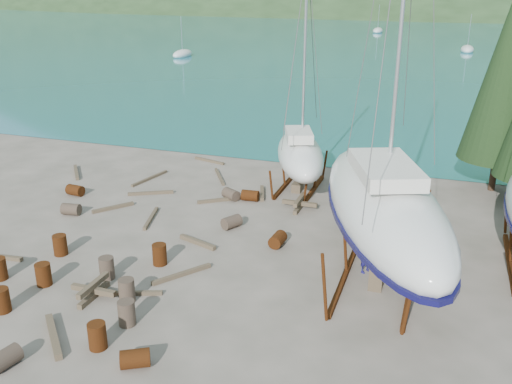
% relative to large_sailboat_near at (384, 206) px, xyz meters
% --- Properties ---
extents(ground, '(600.00, 600.00, 0.00)m').
position_rel_large_sailboat_near_xyz_m(ground, '(-6.44, -1.89, -3.07)').
color(ground, '#565044').
rests_on(ground, ground).
extents(bay_water, '(700.00, 700.00, 0.00)m').
position_rel_large_sailboat_near_xyz_m(bay_water, '(-6.44, 313.11, -3.07)').
color(bay_water, '#175773').
rests_on(bay_water, ground).
extents(far_hill, '(800.00, 360.00, 110.00)m').
position_rel_large_sailboat_near_xyz_m(far_hill, '(-6.44, 318.11, -3.07)').
color(far_hill, '#1F3118').
rests_on(far_hill, ground).
extents(far_house_left, '(6.60, 5.60, 5.60)m').
position_rel_large_sailboat_near_xyz_m(far_house_left, '(-66.44, 188.11, -0.15)').
color(far_house_left, beige).
rests_on(far_house_left, ground).
extents(far_house_center, '(6.60, 5.60, 5.60)m').
position_rel_large_sailboat_near_xyz_m(far_house_center, '(-26.44, 188.11, -0.15)').
color(far_house_center, beige).
rests_on(far_house_center, ground).
extents(cypress_back_left, '(4.14, 4.14, 11.50)m').
position_rel_large_sailboat_near_xyz_m(cypress_back_left, '(4.56, 12.11, 3.59)').
color(cypress_back_left, black).
rests_on(cypress_back_left, ground).
extents(moored_boat_left, '(2.00, 5.00, 6.05)m').
position_rel_large_sailboat_near_xyz_m(moored_boat_left, '(-36.44, 58.11, -2.69)').
color(moored_boat_left, silver).
rests_on(moored_boat_left, ground).
extents(moored_boat_mid, '(2.00, 5.00, 6.05)m').
position_rel_large_sailboat_near_xyz_m(moored_boat_mid, '(3.56, 78.11, -2.69)').
color(moored_boat_mid, silver).
rests_on(moored_boat_mid, ground).
extents(moored_boat_far, '(2.00, 5.00, 6.05)m').
position_rel_large_sailboat_near_xyz_m(moored_boat_far, '(-14.44, 108.11, -2.69)').
color(moored_boat_far, silver).
rests_on(moored_boat_far, ground).
extents(large_sailboat_near, '(7.70, 12.58, 19.09)m').
position_rel_large_sailboat_near_xyz_m(large_sailboat_near, '(0.00, 0.00, 0.00)').
color(large_sailboat_near, silver).
rests_on(large_sailboat_near, ground).
extents(small_sailboat_shore, '(4.88, 7.95, 12.14)m').
position_rel_large_sailboat_near_xyz_m(small_sailboat_shore, '(-5.49, 8.84, -1.07)').
color(small_sailboat_shore, silver).
rests_on(small_sailboat_shore, ground).
extents(worker, '(0.63, 0.71, 1.62)m').
position_rel_large_sailboat_near_xyz_m(worker, '(-0.56, 0.49, -2.26)').
color(worker, '#161357').
rests_on(worker, ground).
extents(drum_1, '(0.76, 0.98, 0.58)m').
position_rel_large_sailboat_near_xyz_m(drum_1, '(-9.85, -8.94, -2.78)').
color(drum_1, '#2D2823').
rests_on(drum_1, ground).
extents(drum_2, '(0.94, 0.68, 0.58)m').
position_rel_large_sailboat_near_xyz_m(drum_2, '(-16.60, 3.98, -2.78)').
color(drum_2, '#592A0F').
rests_on(drum_2, ground).
extents(drum_4, '(0.92, 0.64, 0.58)m').
position_rel_large_sailboat_near_xyz_m(drum_4, '(-7.46, 6.28, -2.78)').
color(drum_4, '#592A0F').
rests_on(drum_4, ground).
extents(drum_5, '(0.58, 0.58, 0.88)m').
position_rel_large_sailboat_near_xyz_m(drum_5, '(-7.58, -5.80, -2.63)').
color(drum_5, '#2D2823').
rests_on(drum_5, ground).
extents(drum_6, '(0.64, 0.92, 0.58)m').
position_rel_large_sailboat_near_xyz_m(drum_6, '(-4.54, 1.61, -2.78)').
color(drum_6, '#592A0F').
rests_on(drum_6, ground).
extents(drum_7, '(0.58, 0.58, 0.88)m').
position_rel_large_sailboat_near_xyz_m(drum_7, '(-7.76, -7.24, -2.63)').
color(drum_7, '#592A0F').
rests_on(drum_7, ground).
extents(drum_8, '(0.58, 0.58, 0.88)m').
position_rel_large_sailboat_near_xyz_m(drum_8, '(-12.95, -2.16, -2.63)').
color(drum_8, '#592A0F').
rests_on(drum_8, ground).
extents(drum_9, '(1.05, 0.94, 0.58)m').
position_rel_large_sailboat_near_xyz_m(drum_9, '(-8.48, 6.12, -2.78)').
color(drum_9, '#2D2823').
rests_on(drum_9, ground).
extents(drum_10, '(0.58, 0.58, 0.88)m').
position_rel_large_sailboat_near_xyz_m(drum_10, '(-12.12, -6.51, -2.63)').
color(drum_10, '#592A0F').
rests_on(drum_10, ground).
extents(drum_11, '(0.94, 1.05, 0.58)m').
position_rel_large_sailboat_near_xyz_m(drum_11, '(-7.13, 2.74, -2.78)').
color(drum_11, '#2D2823').
rests_on(drum_11, ground).
extents(drum_12, '(1.05, 0.94, 0.58)m').
position_rel_large_sailboat_near_xyz_m(drum_12, '(-6.17, -7.69, -2.78)').
color(drum_12, '#592A0F').
rests_on(drum_12, ground).
extents(drum_13, '(0.58, 0.58, 0.88)m').
position_rel_large_sailboat_near_xyz_m(drum_13, '(-11.95, -4.50, -2.63)').
color(drum_13, '#592A0F').
rests_on(drum_13, ground).
extents(drum_14, '(0.58, 0.58, 0.88)m').
position_rel_large_sailboat_near_xyz_m(drum_14, '(-8.58, -1.59, -2.63)').
color(drum_14, '#592A0F').
rests_on(drum_14, ground).
extents(drum_15, '(0.95, 0.69, 0.58)m').
position_rel_large_sailboat_near_xyz_m(drum_15, '(-15.17, 1.65, -2.78)').
color(drum_15, '#2D2823').
rests_on(drum_15, ground).
extents(drum_16, '(0.58, 0.58, 0.88)m').
position_rel_large_sailboat_near_xyz_m(drum_16, '(-9.97, -3.28, -2.63)').
color(drum_16, '#2D2823').
rests_on(drum_16, ground).
extents(drum_17, '(0.58, 0.58, 0.88)m').
position_rel_large_sailboat_near_xyz_m(drum_17, '(-8.35, -4.51, -2.63)').
color(drum_17, '#2D2823').
rests_on(drum_17, ground).
extents(timber_0, '(1.60, 2.50, 0.14)m').
position_rel_large_sailboat_near_xyz_m(timber_0, '(-10.39, 9.17, -3.00)').
color(timber_0, brown).
rests_on(timber_0, ground).
extents(timber_2, '(1.73, 2.13, 0.19)m').
position_rel_large_sailboat_near_xyz_m(timber_2, '(-18.75, 7.07, -2.98)').
color(timber_2, brown).
rests_on(timber_2, ground).
extents(timber_3, '(2.78, 1.15, 0.15)m').
position_rel_large_sailboat_near_xyz_m(timber_3, '(-8.74, -4.21, -3.00)').
color(timber_3, brown).
rests_on(timber_3, ground).
extents(timber_4, '(1.45, 1.81, 0.17)m').
position_rel_large_sailboat_near_xyz_m(timber_4, '(-13.63, 2.94, -2.99)').
color(timber_4, brown).
rests_on(timber_4, ground).
extents(timber_5, '(1.62, 2.20, 0.16)m').
position_rel_large_sailboat_near_xyz_m(timber_5, '(-7.31, -2.20, -2.99)').
color(timber_5, brown).
rests_on(timber_5, ground).
extents(timber_6, '(0.81, 1.94, 0.19)m').
position_rel_large_sailboat_near_xyz_m(timber_6, '(-7.15, 7.30, -2.98)').
color(timber_6, brown).
rests_on(timber_6, ground).
extents(timber_8, '(1.97, 0.86, 0.19)m').
position_rel_large_sailboat_near_xyz_m(timber_8, '(-7.91, 0.62, -2.98)').
color(timber_8, brown).
rests_on(timber_8, ground).
extents(timber_9, '(2.26, 0.76, 0.15)m').
position_rel_large_sailboat_near_xyz_m(timber_9, '(-12.17, 11.80, -3.00)').
color(timber_9, brown).
rests_on(timber_9, ground).
extents(timber_10, '(2.47, 1.83, 0.16)m').
position_rel_large_sailboat_near_xyz_m(timber_10, '(-8.71, 5.83, -2.99)').
color(timber_10, brown).
rests_on(timber_10, ground).
extents(timber_11, '(0.82, 2.51, 0.15)m').
position_rel_large_sailboat_near_xyz_m(timber_11, '(-11.16, 2.36, -3.00)').
color(timber_11, brown).
rests_on(timber_11, ground).
extents(timber_15, '(0.76, 2.98, 0.15)m').
position_rel_large_sailboat_near_xyz_m(timber_15, '(-14.09, 7.55, -3.00)').
color(timber_15, brown).
rests_on(timber_15, ground).
extents(timber_16, '(1.89, 1.93, 0.23)m').
position_rel_large_sailboat_near_xyz_m(timber_16, '(-9.39, -7.32, -2.96)').
color(timber_16, brown).
rests_on(timber_16, ground).
extents(timber_17, '(2.22, 1.28, 0.16)m').
position_rel_large_sailboat_near_xyz_m(timber_17, '(-12.85, 5.42, -2.99)').
color(timber_17, brown).
rests_on(timber_17, ground).
extents(timber_pile_fore, '(1.80, 1.80, 0.60)m').
position_rel_large_sailboat_near_xyz_m(timber_pile_fore, '(-9.64, -4.68, -2.77)').
color(timber_pile_fore, brown).
rests_on(timber_pile_fore, ground).
extents(timber_pile_aft, '(1.80, 1.80, 0.60)m').
position_rel_large_sailboat_near_xyz_m(timber_pile_aft, '(-4.73, 6.04, -2.77)').
color(timber_pile_aft, brown).
rests_on(timber_pile_aft, ground).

